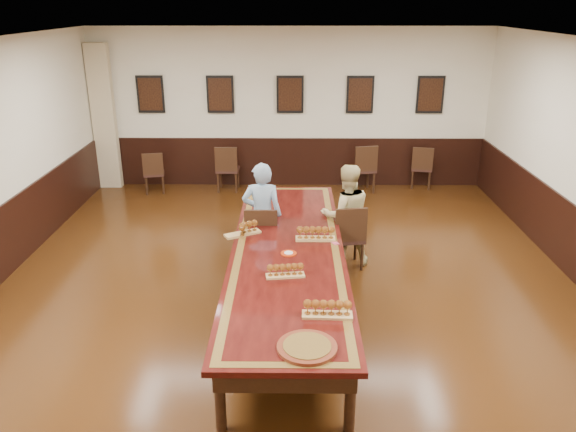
{
  "coord_description": "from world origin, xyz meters",
  "views": [
    {
      "loc": [
        0.06,
        -6.39,
        3.65
      ],
      "look_at": [
        0.0,
        0.5,
        1.0
      ],
      "focal_mm": 35.0,
      "sensor_mm": 36.0,
      "label": 1
    }
  ],
  "objects_px": {
    "chair_man": "(262,237)",
    "conference_table": "(288,259)",
    "person_man": "(262,215)",
    "chair_woman": "(347,235)",
    "spare_chair_a": "(154,172)",
    "spare_chair_c": "(362,168)",
    "spare_chair_d": "(422,167)",
    "person_woman": "(346,215)",
    "carved_platter": "(307,347)",
    "spare_chair_b": "(228,168)"
  },
  "relations": [
    {
      "from": "chair_man",
      "to": "conference_table",
      "type": "bearing_deg",
      "value": 111.37
    },
    {
      "from": "chair_man",
      "to": "person_man",
      "type": "xyz_separation_m",
      "value": [
        0.0,
        0.1,
        0.29
      ]
    },
    {
      "from": "chair_woman",
      "to": "conference_table",
      "type": "bearing_deg",
      "value": 42.78
    },
    {
      "from": "chair_man",
      "to": "spare_chair_a",
      "type": "relative_size",
      "value": 1.15
    },
    {
      "from": "spare_chair_c",
      "to": "person_man",
      "type": "xyz_separation_m",
      "value": [
        -1.85,
        -3.48,
        0.29
      ]
    },
    {
      "from": "spare_chair_c",
      "to": "spare_chair_d",
      "type": "bearing_deg",
      "value": -179.41
    },
    {
      "from": "person_woman",
      "to": "carved_platter",
      "type": "height_order",
      "value": "person_woman"
    },
    {
      "from": "spare_chair_b",
      "to": "person_man",
      "type": "distance_m",
      "value": 3.63
    },
    {
      "from": "conference_table",
      "to": "carved_platter",
      "type": "height_order",
      "value": "carved_platter"
    },
    {
      "from": "spare_chair_c",
      "to": "conference_table",
      "type": "height_order",
      "value": "spare_chair_c"
    },
    {
      "from": "spare_chair_b",
      "to": "spare_chair_c",
      "type": "height_order",
      "value": "spare_chair_c"
    },
    {
      "from": "person_man",
      "to": "person_woman",
      "type": "bearing_deg",
      "value": -175.13
    },
    {
      "from": "person_man",
      "to": "conference_table",
      "type": "relative_size",
      "value": 0.31
    },
    {
      "from": "chair_woman",
      "to": "carved_platter",
      "type": "distance_m",
      "value": 3.31
    },
    {
      "from": "spare_chair_a",
      "to": "person_woman",
      "type": "bearing_deg",
      "value": 125.58
    },
    {
      "from": "spare_chair_d",
      "to": "person_man",
      "type": "xyz_separation_m",
      "value": [
        -3.1,
        -3.74,
        0.34
      ]
    },
    {
      "from": "spare_chair_d",
      "to": "spare_chair_c",
      "type": "bearing_deg",
      "value": 23.51
    },
    {
      "from": "spare_chair_c",
      "to": "chair_man",
      "type": "bearing_deg",
      "value": 51.44
    },
    {
      "from": "spare_chair_b",
      "to": "spare_chair_d",
      "type": "bearing_deg",
      "value": -175.42
    },
    {
      "from": "chair_man",
      "to": "carved_platter",
      "type": "bearing_deg",
      "value": 100.72
    },
    {
      "from": "spare_chair_c",
      "to": "carved_platter",
      "type": "xyz_separation_m",
      "value": [
        -1.28,
        -6.72,
        0.28
      ]
    },
    {
      "from": "spare_chair_a",
      "to": "carved_platter",
      "type": "relative_size",
      "value": 1.48
    },
    {
      "from": "spare_chair_d",
      "to": "conference_table",
      "type": "relative_size",
      "value": 0.18
    },
    {
      "from": "spare_chair_c",
      "to": "conference_table",
      "type": "distance_m",
      "value": 4.8
    },
    {
      "from": "chair_woman",
      "to": "spare_chair_b",
      "type": "height_order",
      "value": "chair_woman"
    },
    {
      "from": "chair_man",
      "to": "spare_chair_a",
      "type": "bearing_deg",
      "value": -55.25
    },
    {
      "from": "spare_chair_a",
      "to": "spare_chair_d",
      "type": "bearing_deg",
      "value": 171.94
    },
    {
      "from": "chair_woman",
      "to": "conference_table",
      "type": "xyz_separation_m",
      "value": [
        -0.85,
        -1.08,
        0.13
      ]
    },
    {
      "from": "conference_table",
      "to": "spare_chair_b",
      "type": "bearing_deg",
      "value": 105.4
    },
    {
      "from": "carved_platter",
      "to": "chair_woman",
      "type": "bearing_deg",
      "value": 78.57
    },
    {
      "from": "person_man",
      "to": "spare_chair_c",
      "type": "bearing_deg",
      "value": -117.56
    },
    {
      "from": "spare_chair_a",
      "to": "spare_chair_c",
      "type": "distance_m",
      "value": 4.22
    },
    {
      "from": "conference_table",
      "to": "chair_woman",
      "type": "bearing_deg",
      "value": 51.83
    },
    {
      "from": "chair_woman",
      "to": "spare_chair_c",
      "type": "bearing_deg",
      "value": -109.19
    },
    {
      "from": "chair_man",
      "to": "person_woman",
      "type": "xyz_separation_m",
      "value": [
        1.21,
        0.2,
        0.27
      ]
    },
    {
      "from": "chair_woman",
      "to": "spare_chair_a",
      "type": "relative_size",
      "value": 1.13
    },
    {
      "from": "spare_chair_a",
      "to": "spare_chair_d",
      "type": "distance_m",
      "value": 5.49
    },
    {
      "from": "chair_woman",
      "to": "spare_chair_d",
      "type": "bearing_deg",
      "value": -125.7
    },
    {
      "from": "spare_chair_b",
      "to": "carved_platter",
      "type": "height_order",
      "value": "spare_chair_b"
    },
    {
      "from": "spare_chair_a",
      "to": "conference_table",
      "type": "xyz_separation_m",
      "value": [
        2.74,
        -4.45,
        0.18
      ]
    },
    {
      "from": "chair_man",
      "to": "spare_chair_c",
      "type": "xyz_separation_m",
      "value": [
        1.85,
        3.58,
        0.0
      ]
    },
    {
      "from": "spare_chair_a",
      "to": "person_man",
      "type": "bearing_deg",
      "value": 113.17
    },
    {
      "from": "conference_table",
      "to": "spare_chair_a",
      "type": "bearing_deg",
      "value": 121.65
    },
    {
      "from": "person_woman",
      "to": "conference_table",
      "type": "distance_m",
      "value": 1.45
    },
    {
      "from": "spare_chair_d",
      "to": "person_woman",
      "type": "xyz_separation_m",
      "value": [
        -1.9,
        -3.65,
        0.31
      ]
    },
    {
      "from": "spare_chair_a",
      "to": "carved_platter",
      "type": "bearing_deg",
      "value": 102.0
    },
    {
      "from": "chair_man",
      "to": "chair_woman",
      "type": "bearing_deg",
      "value": -175.08
    },
    {
      "from": "chair_woman",
      "to": "person_woman",
      "type": "bearing_deg",
      "value": -90.0
    },
    {
      "from": "chair_woman",
      "to": "spare_chair_b",
      "type": "distance_m",
      "value": 4.1
    },
    {
      "from": "chair_woman",
      "to": "person_woman",
      "type": "height_order",
      "value": "person_woman"
    }
  ]
}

